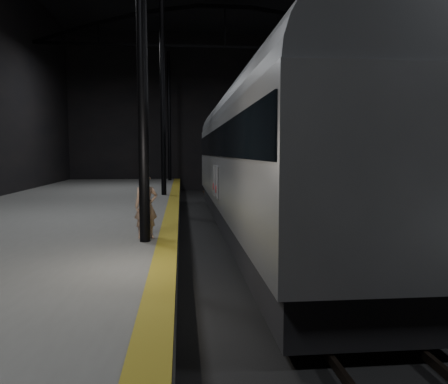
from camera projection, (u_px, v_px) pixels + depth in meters
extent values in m
plane|color=black|center=(265.00, 244.00, 15.24)|extent=(44.00, 44.00, 0.00)
cube|color=#585855|center=(42.00, 234.00, 14.47)|extent=(9.00, 43.80, 1.00)
cube|color=olive|center=(171.00, 217.00, 14.83)|extent=(0.50, 43.80, 0.01)
cube|color=#3F3328|center=(245.00, 240.00, 15.15)|extent=(0.08, 43.00, 0.14)
cube|color=#3F3328|center=(285.00, 239.00, 15.29)|extent=(0.08, 43.00, 0.14)
cube|color=black|center=(265.00, 243.00, 15.23)|extent=(2.40, 42.00, 0.12)
cylinder|color=black|center=(142.00, 34.00, 10.36)|extent=(0.26, 0.26, 10.00)
cylinder|color=black|center=(444.00, 42.00, 11.10)|extent=(0.26, 0.26, 10.00)
cylinder|color=black|center=(163.00, 97.00, 22.26)|extent=(0.26, 0.26, 10.00)
cylinder|color=black|center=(308.00, 99.00, 22.99)|extent=(0.26, 0.26, 10.00)
cylinder|color=black|center=(169.00, 117.00, 34.15)|extent=(0.26, 0.26, 10.00)
cylinder|color=black|center=(265.00, 117.00, 34.89)|extent=(0.26, 0.26, 10.00)
cube|color=black|center=(225.00, 47.00, 28.21)|extent=(23.60, 0.15, 0.18)
cube|color=#989A9F|center=(256.00, 163.00, 16.83)|extent=(3.18, 21.90, 3.28)
cube|color=black|center=(256.00, 216.00, 17.02)|extent=(2.90, 21.46, 0.93)
cube|color=black|center=(257.00, 143.00, 16.77)|extent=(3.24, 21.57, 0.99)
cylinder|color=slate|center=(257.00, 120.00, 16.69)|extent=(3.11, 21.68, 3.11)
cube|color=black|center=(316.00, 285.00, 9.46)|extent=(1.97, 2.41, 0.38)
cube|color=black|center=(233.00, 203.00, 24.65)|extent=(1.97, 2.41, 0.38)
cube|color=silver|center=(217.00, 182.00, 15.65)|extent=(0.04, 0.82, 1.15)
cube|color=silver|center=(214.00, 180.00, 16.95)|extent=(0.04, 0.82, 1.15)
cylinder|color=red|center=(216.00, 189.00, 15.87)|extent=(0.03, 0.28, 0.28)
cylinder|color=red|center=(213.00, 186.00, 17.17)|extent=(0.03, 0.28, 0.28)
imported|color=tan|center=(146.00, 206.00, 11.17)|extent=(0.69, 0.55, 1.65)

